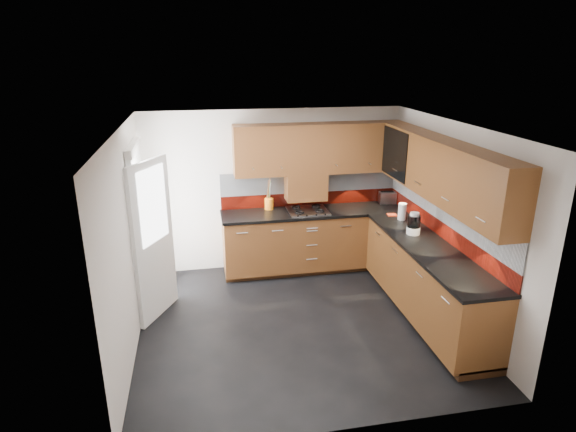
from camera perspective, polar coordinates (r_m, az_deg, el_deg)
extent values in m
cube|color=black|center=(6.07, 1.23, -12.64)|extent=(4.00, 3.80, 0.02)
cube|color=white|center=(5.22, 1.42, 11.01)|extent=(4.00, 3.80, 0.10)
cube|color=silver|center=(7.26, -1.72, 3.18)|extent=(4.00, 0.08, 2.64)
cube|color=silver|center=(3.93, 7.04, -11.34)|extent=(4.00, 0.08, 2.64)
cube|color=silver|center=(5.49, -18.92, -3.16)|extent=(0.08, 3.80, 2.64)
cube|color=silver|center=(6.22, 19.08, -0.61)|extent=(0.08, 3.80, 2.64)
cube|color=brown|center=(7.28, 3.04, -2.82)|extent=(2.70, 0.60, 0.95)
cube|color=#5B3315|center=(6.25, 16.08, -7.40)|extent=(0.60, 2.60, 0.95)
cube|color=#3D2211|center=(7.47, 2.93, -5.77)|extent=(2.70, 0.54, 0.10)
cube|color=#3D2211|center=(6.46, 15.97, -10.75)|extent=(0.54, 2.60, 0.10)
cube|color=black|center=(7.11, 3.05, 0.47)|extent=(2.72, 0.62, 0.04)
cube|color=black|center=(6.05, 16.46, -3.70)|extent=(0.62, 2.60, 0.04)
cube|color=#651109|center=(7.36, 2.59, 2.09)|extent=(2.70, 0.02, 0.20)
cube|color=silver|center=(7.28, 2.62, 4.12)|extent=(2.70, 0.02, 0.34)
cube|color=#651109|center=(6.41, 17.66, -1.41)|extent=(0.02, 3.20, 0.20)
cube|color=silver|center=(6.32, 17.90, 0.89)|extent=(0.02, 3.20, 0.34)
cube|color=brown|center=(7.04, 3.77, 8.01)|extent=(2.50, 0.33, 0.72)
cube|color=#5B3315|center=(5.98, 17.85, 5.16)|extent=(0.33, 2.87, 0.72)
cube|color=silver|center=(6.88, 2.89, 5.98)|extent=(1.80, 0.01, 0.16)
cube|color=silver|center=(5.91, 16.30, 3.07)|extent=(0.01, 2.00, 0.16)
cube|color=brown|center=(7.12, 2.12, 3.54)|extent=(0.60, 0.33, 0.40)
cube|color=black|center=(6.81, 12.49, 7.23)|extent=(0.01, 0.80, 0.66)
cube|color=#FFD18C|center=(6.94, 14.85, 7.25)|extent=(0.01, 0.76, 0.64)
cube|color=black|center=(6.87, 13.84, 7.41)|extent=(0.29, 0.76, 0.01)
cylinder|color=black|center=(6.63, 14.79, 7.81)|extent=(0.07, 0.07, 0.16)
cylinder|color=black|center=(6.77, 14.25, 8.06)|extent=(0.07, 0.07, 0.16)
cylinder|color=white|center=(6.90, 13.73, 8.31)|extent=(0.07, 0.07, 0.16)
cylinder|color=black|center=(7.04, 13.24, 8.54)|extent=(0.07, 0.07, 0.16)
cube|color=white|center=(6.38, -17.04, -1.63)|extent=(0.06, 0.95, 2.04)
cube|color=white|center=(6.04, -15.64, -2.86)|extent=(0.42, 0.73, 1.98)
cube|color=white|center=(5.89, -15.73, 1.23)|extent=(0.28, 0.50, 0.90)
cube|color=silver|center=(7.07, 2.36, 0.64)|extent=(0.58, 0.50, 0.02)
torus|color=black|center=(6.92, 1.38, 0.45)|extent=(0.13, 0.13, 0.02)
torus|color=black|center=(6.99, 3.78, 0.60)|extent=(0.13, 0.13, 0.02)
torus|color=black|center=(7.15, 0.98, 1.05)|extent=(0.13, 0.13, 0.02)
torus|color=black|center=(7.21, 3.31, 1.19)|extent=(0.13, 0.13, 0.02)
cube|color=black|center=(6.85, 2.82, 0.09)|extent=(0.44, 0.04, 0.02)
cylinder|color=orange|center=(7.15, -2.27, 1.45)|extent=(0.13, 0.13, 0.16)
cylinder|color=brown|center=(7.12, -2.28, 3.06)|extent=(0.06, 0.02, 0.33)
cylinder|color=brown|center=(7.12, -2.20, 2.97)|extent=(0.05, 0.04, 0.31)
cylinder|color=brown|center=(7.11, -2.34, 3.14)|extent=(0.07, 0.02, 0.35)
cylinder|color=brown|center=(7.11, -2.14, 2.87)|extent=(0.03, 0.05, 0.28)
cylinder|color=brown|center=(7.11, -2.43, 3.00)|extent=(0.05, 0.05, 0.32)
cube|color=silver|center=(7.59, 11.68, 2.15)|extent=(0.27, 0.18, 0.17)
cube|color=black|center=(7.57, 11.73, 2.82)|extent=(0.19, 0.04, 0.01)
cube|color=black|center=(7.60, 11.62, 2.90)|extent=(0.19, 0.04, 0.01)
cylinder|color=white|center=(6.39, 14.61, -1.66)|extent=(0.17, 0.17, 0.10)
cylinder|color=black|center=(6.35, 14.70, -0.61)|extent=(0.16, 0.16, 0.15)
cylinder|color=white|center=(6.32, 14.78, 0.21)|extent=(0.12, 0.12, 0.04)
cylinder|color=white|center=(6.87, 13.38, 0.51)|extent=(0.12, 0.12, 0.24)
cube|color=red|center=(7.06, 12.22, 0.15)|extent=(0.14, 0.12, 0.01)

